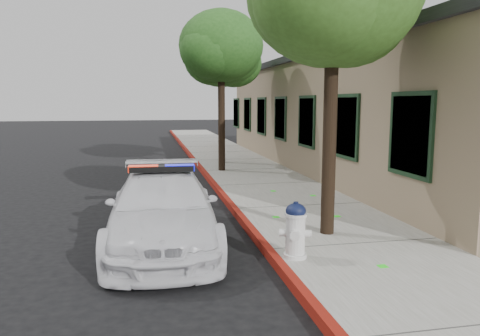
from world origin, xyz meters
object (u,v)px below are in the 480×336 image
Objects in this scene: clapboard_building at (377,114)px; fire_hydrant at (295,230)px; police_car at (163,208)px; street_tree_mid at (221,50)px; street_tree_far at (222,59)px.

fire_hydrant is (-6.34, -9.49, -1.53)m from clapboard_building.
clapboard_building is at bearing 45.45° from police_car.
police_car is at bearing -106.53° from street_tree_mid.
clapboard_building is 4.44× the size of police_car.
street_tree_mid reaches higher than police_car.
police_car is 10.95m from street_tree_far.
clapboard_building is 6.34m from street_tree_far.
street_tree_mid reaches higher than clapboard_building.
street_tree_mid is (-5.99, -0.00, 2.25)m from clapboard_building.
clapboard_building reaches higher than police_car.
clapboard_building is at bearing 76.31° from fire_hydrant.
fire_hydrant is at bearing -123.77° from clapboard_building.
clapboard_building reaches higher than fire_hydrant.
police_car is at bearing -136.43° from clapboard_building.
police_car is at bearing 162.32° from fire_hydrant.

